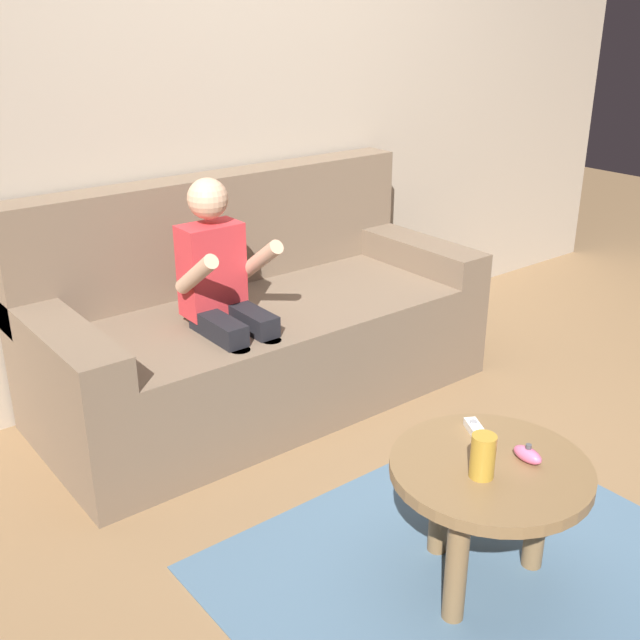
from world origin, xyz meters
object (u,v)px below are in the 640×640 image
game_remote_white_near_edge (478,432)px  nunchuk_pink (528,455)px  coffee_table (487,485)px  soda_can (483,456)px  couch (256,328)px  person_seated_on_couch (225,295)px

game_remote_white_near_edge → nunchuk_pink: (0.01, -0.17, 0.01)m
coffee_table → game_remote_white_near_edge: game_remote_white_near_edge is taller
coffee_table → game_remote_white_near_edge: 0.16m
game_remote_white_near_edge → soda_can: 0.21m
couch → nunchuk_pink: couch is taller
couch → soda_can: 1.40m
person_seated_on_couch → game_remote_white_near_edge: (0.19, -1.06, -0.15)m
nunchuk_pink → soda_can: soda_can is taller
person_seated_on_couch → nunchuk_pink: 1.25m
coffee_table → nunchuk_pink: size_ratio=5.99×
game_remote_white_near_edge → couch: bearing=87.1°
couch → person_seated_on_couch: person_seated_on_couch is taller
coffee_table → soda_can: (-0.07, -0.03, 0.13)m
person_seated_on_couch → coffee_table: person_seated_on_couch is taller
coffee_table → soda_can: soda_can is taller
person_seated_on_couch → soda_can: bearing=-88.1°
couch → person_seated_on_couch: size_ratio=1.88×
coffee_table → nunchuk_pink: (0.09, -0.06, 0.09)m
couch → game_remote_white_near_edge: size_ratio=13.03×
couch → game_remote_white_near_edge: couch is taller
game_remote_white_near_edge → soda_can: soda_can is taller
soda_can → nunchuk_pink: bearing=-10.9°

